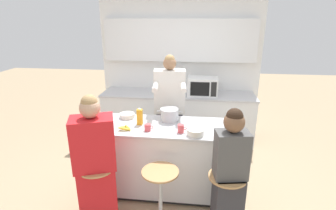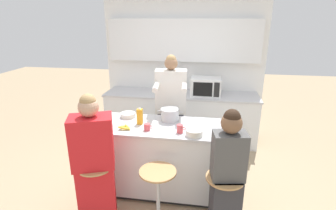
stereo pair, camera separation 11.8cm
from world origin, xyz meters
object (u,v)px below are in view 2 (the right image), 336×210
bar_stool_center (158,194)px  juice_carton (140,116)px  person_wrapped_blanket (94,163)px  person_seated_near (227,178)px  banana_bunch (124,127)px  coffee_cup_far (180,129)px  coffee_cup_near (147,127)px  person_cooking (171,115)px  microwave (206,87)px  fruit_bowl (128,115)px  bar_stool_leftmost (97,188)px  cooking_pot (170,115)px  bar_stool_rightmost (223,201)px  potted_plant (169,86)px  kitchen_island (167,158)px

bar_stool_center → juice_carton: bearing=118.9°
person_wrapped_blanket → person_seated_near: (1.42, 0.00, -0.05)m
banana_bunch → coffee_cup_far: bearing=0.9°
coffee_cup_near → person_cooking: bearing=76.3°
banana_bunch → microwave: size_ratio=0.34×
person_seated_near → microwave: (-0.28, 2.18, 0.39)m
fruit_bowl → person_cooking: bearing=33.5°
bar_stool_leftmost → person_seated_near: 1.45m
bar_stool_center → fruit_bowl: (-0.57, 0.83, 0.58)m
person_wrapped_blanket → cooking_pot: person_wrapped_blanket is taller
bar_stool_rightmost → banana_bunch: size_ratio=3.83×
person_wrapped_blanket → juice_carton: person_wrapped_blanket is taller
person_wrapped_blanket → banana_bunch: person_wrapped_blanket is taller
microwave → potted_plant: 0.67m
kitchen_island → potted_plant: bearing=98.2°
bar_stool_leftmost → bar_stool_center: same height
person_wrapped_blanket → cooking_pot: 1.12m
kitchen_island → bar_stool_leftmost: kitchen_island is taller
person_cooking → coffee_cup_far: (0.22, -0.74, 0.13)m
cooking_pot → fruit_bowl: 0.58m
person_seated_near → banana_bunch: person_seated_near is taller
cooking_pot → fruit_bowl: bearing=176.6°
kitchen_island → coffee_cup_far: (0.18, -0.18, 0.51)m
person_cooking → potted_plant: 1.07m
bar_stool_center → fruit_bowl: fruit_bowl is taller
person_seated_near → kitchen_island: bearing=129.2°
kitchen_island → microwave: size_ratio=3.36×
coffee_cup_near → coffee_cup_far: bearing=-0.7°
bar_stool_rightmost → coffee_cup_far: (-0.52, 0.45, 0.60)m
bar_stool_leftmost → person_wrapped_blanket: size_ratio=0.45×
fruit_bowl → banana_bunch: fruit_bowl is taller
kitchen_island → coffee_cup_near: (-0.22, -0.17, 0.50)m
coffee_cup_near → coffee_cup_far: coffee_cup_far is taller
potted_plant → microwave: bearing=-3.7°
juice_carton → potted_plant: juice_carton is taller
bar_stool_center → banana_bunch: bearing=138.5°
cooking_pot → person_seated_near: bearing=-48.7°
person_cooking → coffee_cup_far: person_cooking is taller
bar_stool_leftmost → juice_carton: juice_carton is taller
person_wrapped_blanket → fruit_bowl: 0.89m
person_seated_near → bar_stool_leftmost: bearing=170.4°
kitchen_island → banana_bunch: (-0.49, -0.19, 0.49)m
cooking_pot → potted_plant: potted_plant is taller
coffee_cup_far → potted_plant: bearing=103.0°
person_wrapped_blanket → coffee_cup_far: 1.03m
potted_plant → person_seated_near: bearing=-67.0°
bar_stool_rightmost → microwave: size_ratio=1.31×
cooking_pot → fruit_bowl: (-0.58, 0.03, -0.05)m
person_cooking → juice_carton: 0.66m
person_seated_near → microwave: bearing=87.8°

